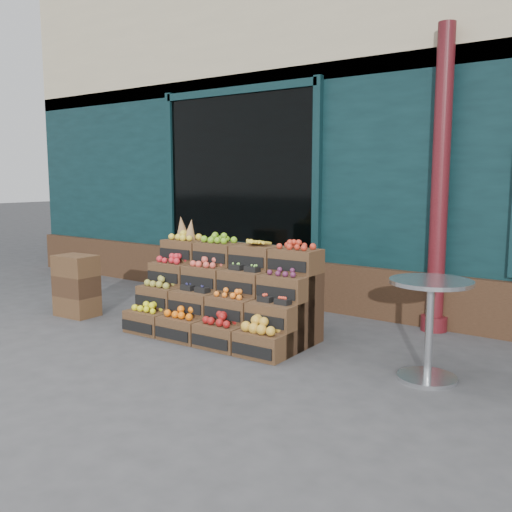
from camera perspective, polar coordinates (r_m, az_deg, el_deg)
The scene contains 6 objects.
ground at distance 5.35m, azimuth -2.80°, elevation -10.08°, with size 60.00×60.00×0.00m, color #3B3B3E.
shop_facade at distance 9.62m, azimuth 17.27°, elevation 12.06°, with size 12.00×6.24×4.80m.
crate_display at distance 6.00m, azimuth -3.13°, elevation -4.38°, with size 1.97×1.01×1.21m.
spare_crates at distance 7.12m, azimuth -17.52°, elevation -2.84°, with size 0.51×0.36×0.73m.
bistro_table at distance 4.85m, azimuth 16.97°, elevation -5.95°, with size 0.66×0.66×0.84m.
shopkeeper at distance 8.02m, azimuth 3.75°, elevation 3.91°, with size 0.79×0.52×2.18m, color #1F6C38.
Camera 1 is at (3.24, -3.92, 1.66)m, focal length 40.00 mm.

